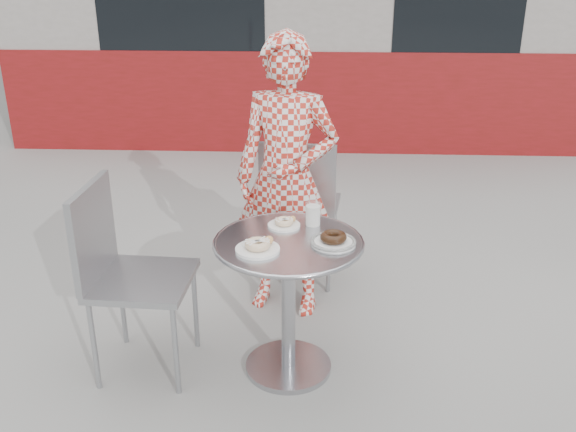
{
  "coord_description": "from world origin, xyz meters",
  "views": [
    {
      "loc": [
        0.11,
        -2.64,
        1.92
      ],
      "look_at": [
        -0.02,
        0.1,
        0.77
      ],
      "focal_mm": 40.0,
      "sensor_mm": 36.0,
      "label": 1
    }
  ],
  "objects_px": {
    "chair_far": "(301,235)",
    "plate_checker": "(333,240)",
    "bistro_table": "(288,274)",
    "plate_far": "(284,223)",
    "plate_near": "(258,246)",
    "seated_person": "(287,179)",
    "chair_left": "(143,315)",
    "milk_cup": "(313,214)"
  },
  "relations": [
    {
      "from": "chair_far",
      "to": "plate_near",
      "type": "relative_size",
      "value": 4.7
    },
    {
      "from": "chair_left",
      "to": "plate_far",
      "type": "relative_size",
      "value": 6.1
    },
    {
      "from": "bistro_table",
      "to": "plate_near",
      "type": "height_order",
      "value": "plate_near"
    },
    {
      "from": "bistro_table",
      "to": "chair_far",
      "type": "relative_size",
      "value": 0.76
    },
    {
      "from": "chair_far",
      "to": "plate_far",
      "type": "height_order",
      "value": "chair_far"
    },
    {
      "from": "plate_checker",
      "to": "plate_far",
      "type": "bearing_deg",
      "value": 140.76
    },
    {
      "from": "seated_person",
      "to": "chair_left",
      "type": "bearing_deg",
      "value": -122.75
    },
    {
      "from": "plate_near",
      "to": "plate_checker",
      "type": "distance_m",
      "value": 0.34
    },
    {
      "from": "chair_far",
      "to": "plate_checker",
      "type": "height_order",
      "value": "chair_far"
    },
    {
      "from": "chair_far",
      "to": "milk_cup",
      "type": "bearing_deg",
      "value": 101.71
    },
    {
      "from": "bistro_table",
      "to": "plate_near",
      "type": "bearing_deg",
      "value": -139.54
    },
    {
      "from": "bistro_table",
      "to": "plate_checker",
      "type": "height_order",
      "value": "plate_checker"
    },
    {
      "from": "plate_far",
      "to": "milk_cup",
      "type": "height_order",
      "value": "milk_cup"
    },
    {
      "from": "seated_person",
      "to": "plate_far",
      "type": "height_order",
      "value": "seated_person"
    },
    {
      "from": "seated_person",
      "to": "plate_checker",
      "type": "bearing_deg",
      "value": -55.73
    },
    {
      "from": "seated_person",
      "to": "plate_far",
      "type": "relative_size",
      "value": 10.0
    },
    {
      "from": "bistro_table",
      "to": "chair_far",
      "type": "height_order",
      "value": "chair_far"
    },
    {
      "from": "chair_left",
      "to": "seated_person",
      "type": "relative_size",
      "value": 0.61
    },
    {
      "from": "plate_far",
      "to": "plate_checker",
      "type": "distance_m",
      "value": 0.29
    },
    {
      "from": "seated_person",
      "to": "milk_cup",
      "type": "height_order",
      "value": "seated_person"
    },
    {
      "from": "chair_far",
      "to": "milk_cup",
      "type": "xyz_separation_m",
      "value": [
        0.07,
        -0.79,
        0.47
      ]
    },
    {
      "from": "chair_left",
      "to": "plate_far",
      "type": "distance_m",
      "value": 0.81
    },
    {
      "from": "bistro_table",
      "to": "plate_checker",
      "type": "bearing_deg",
      "value": -6.96
    },
    {
      "from": "plate_far",
      "to": "plate_near",
      "type": "bearing_deg",
      "value": -110.46
    },
    {
      "from": "plate_near",
      "to": "milk_cup",
      "type": "bearing_deg",
      "value": 51.15
    },
    {
      "from": "bistro_table",
      "to": "milk_cup",
      "type": "relative_size",
      "value": 5.95
    },
    {
      "from": "chair_far",
      "to": "seated_person",
      "type": "bearing_deg",
      "value": 84.74
    },
    {
      "from": "plate_far",
      "to": "plate_checker",
      "type": "height_order",
      "value": "plate_checker"
    },
    {
      "from": "bistro_table",
      "to": "plate_checker",
      "type": "distance_m",
      "value": 0.28
    },
    {
      "from": "seated_person",
      "to": "milk_cup",
      "type": "distance_m",
      "value": 0.46
    },
    {
      "from": "bistro_table",
      "to": "chair_far",
      "type": "bearing_deg",
      "value": 88.01
    },
    {
      "from": "chair_left",
      "to": "milk_cup",
      "type": "height_order",
      "value": "chair_left"
    },
    {
      "from": "plate_near",
      "to": "plate_checker",
      "type": "height_order",
      "value": "plate_checker"
    },
    {
      "from": "plate_checker",
      "to": "chair_left",
      "type": "bearing_deg",
      "value": 178.87
    },
    {
      "from": "plate_far",
      "to": "milk_cup",
      "type": "relative_size",
      "value": 1.32
    },
    {
      "from": "seated_person",
      "to": "plate_near",
      "type": "bearing_deg",
      "value": -83.14
    },
    {
      "from": "plate_near",
      "to": "plate_far",
      "type": "bearing_deg",
      "value": 69.54
    },
    {
      "from": "bistro_table",
      "to": "plate_near",
      "type": "distance_m",
      "value": 0.25
    },
    {
      "from": "chair_far",
      "to": "plate_checker",
      "type": "bearing_deg",
      "value": 105.89
    },
    {
      "from": "plate_checker",
      "to": "chair_far",
      "type": "bearing_deg",
      "value": 99.55
    },
    {
      "from": "bistro_table",
      "to": "seated_person",
      "type": "relative_size",
      "value": 0.45
    },
    {
      "from": "bistro_table",
      "to": "plate_far",
      "type": "bearing_deg",
      "value": 99.31
    }
  ]
}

